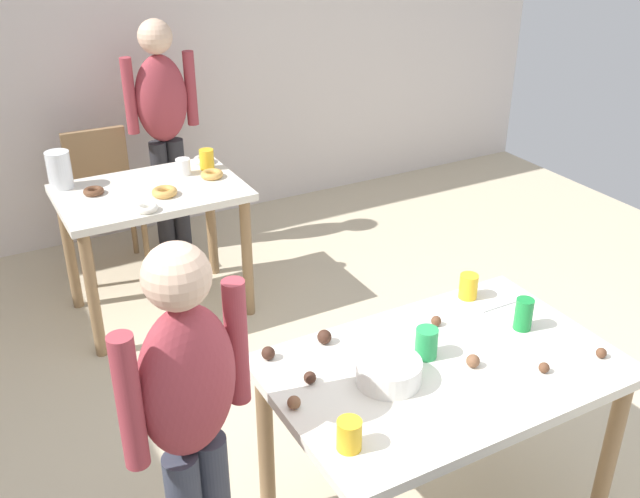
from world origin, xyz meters
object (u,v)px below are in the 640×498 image
at_px(dining_table_near, 442,389).
at_px(mixing_bowl, 389,371).
at_px(soda_can, 524,314).
at_px(pitcher_far, 59,170).
at_px(chair_far_table, 104,193).
at_px(dining_table_far, 153,211).
at_px(person_girl_near, 191,417).
at_px(person_adult_far, 163,119).

distance_m(dining_table_near, mixing_bowl, 0.26).
distance_m(mixing_bowl, soda_can, 0.61).
bearing_deg(pitcher_far, mixing_bowl, -75.04).
relative_size(dining_table_near, chair_far_table, 1.37).
height_order(dining_table_far, chair_far_table, chair_far_table).
height_order(dining_table_far, soda_can, soda_can).
bearing_deg(person_girl_near, soda_can, -1.39).
height_order(chair_far_table, person_girl_near, person_girl_near).
bearing_deg(person_girl_near, mixing_bowl, -5.10).
bearing_deg(dining_table_near, chair_far_table, 100.91).
bearing_deg(person_girl_near, dining_table_far, 76.61).
relative_size(person_girl_near, person_adult_far, 0.93).
relative_size(chair_far_table, pitcher_far, 4.35).
xyz_separation_m(dining_table_near, person_adult_far, (-0.10, 2.72, 0.25)).
distance_m(dining_table_far, soda_can, 2.13).
height_order(dining_table_far, pitcher_far, pitcher_far).
bearing_deg(dining_table_near, soda_can, 6.47).
bearing_deg(person_girl_near, pitcher_far, 88.52).
height_order(person_adult_far, mixing_bowl, person_adult_far).
relative_size(dining_table_near, mixing_bowl, 5.49).
height_order(dining_table_near, pitcher_far, pitcher_far).
xyz_separation_m(dining_table_far, person_girl_near, (-0.46, -1.94, 0.20)).
distance_m(person_adult_far, soda_can, 2.72).
bearing_deg(pitcher_far, dining_table_near, -70.14).
bearing_deg(person_adult_far, person_girl_near, -106.38).
bearing_deg(soda_can, person_girl_near, 178.61).
distance_m(mixing_bowl, pitcher_far, 2.33).
height_order(person_girl_near, person_adult_far, person_adult_far).
xyz_separation_m(soda_can, pitcher_far, (-1.21, 2.22, 0.04)).
height_order(dining_table_far, mixing_bowl, mixing_bowl).
bearing_deg(mixing_bowl, person_adult_far, 87.46).
bearing_deg(pitcher_far, soda_can, -61.47).
xyz_separation_m(dining_table_near, person_girl_near, (-0.87, 0.07, 0.17)).
relative_size(chair_far_table, person_adult_far, 0.58).
bearing_deg(person_adult_far, soda_can, -79.68).
bearing_deg(person_girl_near, dining_table_near, -4.89).
relative_size(dining_table_near, person_adult_far, 0.79).
height_order(mixing_bowl, pitcher_far, pitcher_far).
distance_m(chair_far_table, person_girl_near, 2.67).
height_order(dining_table_near, soda_can, soda_can).
bearing_deg(dining_table_far, dining_table_near, -78.42).
distance_m(dining_table_far, person_girl_near, 2.00).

